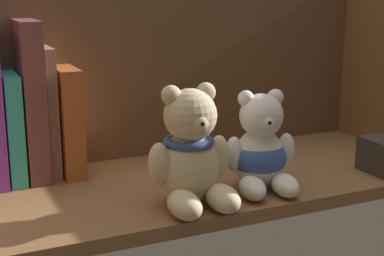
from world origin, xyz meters
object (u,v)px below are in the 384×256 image
(book_4, at_px, (11,126))
(teddy_bear_larger, at_px, (191,155))
(book_7, at_px, (65,119))
(teddy_bear_smaller, at_px, (261,151))
(book_6, at_px, (48,111))
(book_5, at_px, (29,100))

(book_4, relative_size, teddy_bear_larger, 1.00)
(book_7, distance_m, teddy_bear_smaller, 0.32)
(book_4, xyz_separation_m, book_6, (0.06, 0.00, 0.02))
(book_4, height_order, book_6, book_6)
(book_5, bearing_deg, book_6, 0.00)
(book_7, bearing_deg, teddy_bear_larger, -61.30)
(book_4, bearing_deg, teddy_bear_smaller, -32.34)
(book_5, bearing_deg, book_7, 0.00)
(book_5, distance_m, teddy_bear_smaller, 0.37)
(book_4, xyz_separation_m, book_5, (0.03, 0.00, 0.04))
(book_4, distance_m, book_7, 0.09)
(book_4, height_order, book_7, book_7)
(book_4, height_order, teddy_bear_larger, same)
(book_4, xyz_separation_m, book_7, (0.09, 0.00, 0.00))
(book_5, distance_m, book_6, 0.03)
(book_7, bearing_deg, book_6, 180.00)
(book_6, xyz_separation_m, book_7, (0.03, 0.00, -0.02))
(book_6, height_order, teddy_bear_larger, book_6)
(book_4, xyz_separation_m, teddy_bear_larger, (0.21, -0.22, -0.01))
(book_7, height_order, teddy_bear_larger, book_7)
(book_6, height_order, teddy_bear_smaller, book_6)
(book_5, height_order, teddy_bear_smaller, book_5)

